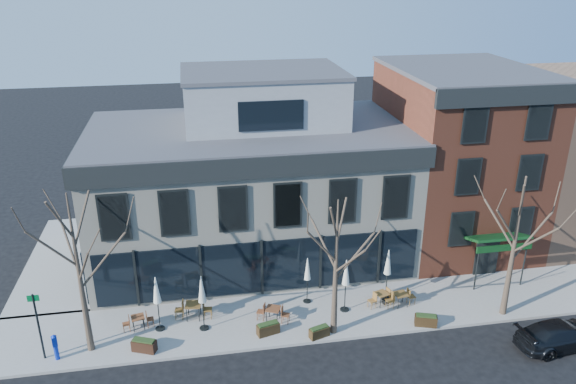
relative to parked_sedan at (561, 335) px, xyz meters
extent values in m
plane|color=black|center=(-13.33, 6.67, -0.65)|extent=(120.00, 120.00, 0.00)
cube|color=gray|center=(-10.08, 4.52, -0.57)|extent=(33.50, 4.70, 0.15)
cube|color=gray|center=(-24.58, 12.67, -0.57)|extent=(4.50, 12.00, 0.15)
cube|color=beige|center=(-13.33, 11.67, 3.35)|extent=(18.00, 10.00, 8.00)
cube|color=#47474C|center=(-13.33, 11.67, 7.40)|extent=(18.30, 10.30, 0.30)
cube|color=black|center=(-13.33, 6.55, 6.90)|extent=(18.30, 0.25, 1.10)
cube|color=black|center=(-22.45, 11.67, 6.90)|extent=(0.25, 10.30, 1.10)
cube|color=black|center=(-13.33, 6.61, 1.25)|extent=(17.20, 0.12, 3.00)
cube|color=black|center=(-22.39, 10.67, 1.25)|extent=(0.12, 7.50, 3.00)
cube|color=gray|center=(-12.33, 12.67, 8.95)|extent=(9.00, 6.50, 3.00)
cube|color=brown|center=(-0.33, 11.67, 4.85)|extent=(8.00, 10.00, 11.00)
cube|color=#47474C|center=(-0.33, 11.67, 10.40)|extent=(8.20, 10.20, 0.25)
cube|color=black|center=(-0.33, 6.55, 9.95)|extent=(8.20, 0.25, 1.00)
cube|color=black|center=(-0.33, 5.82, 2.25)|extent=(3.20, 1.66, 0.67)
cube|color=black|center=(-0.33, 6.62, 0.60)|extent=(1.40, 0.10, 2.50)
cone|color=#382B21|center=(-21.83, 3.47, 3.46)|extent=(0.34, 0.34, 7.92)
cylinder|color=#382B21|center=(-20.76, 3.66, 4.04)|extent=(2.23, 0.50, 2.48)
cylinder|color=#382B21|center=(-22.28, 4.44, 4.50)|extent=(1.03, 2.05, 2.14)
cylinder|color=#382B21|center=(-22.67, 3.16, 5.01)|extent=(1.80, 0.75, 2.21)
cylinder|color=#382B21|center=(-21.38, 2.51, 4.41)|extent=(1.03, 2.04, 2.28)
cone|color=#382B21|center=(-10.33, 2.77, 3.02)|extent=(0.34, 0.34, 7.04)
cylinder|color=#382B21|center=(-9.38, 2.94, 3.53)|extent=(2.00, 0.46, 2.21)
cylinder|color=#382B21|center=(-10.73, 3.63, 3.94)|extent=(0.93, 1.84, 1.91)
cylinder|color=#382B21|center=(-11.08, 2.50, 4.40)|extent=(1.61, 0.68, 1.97)
cylinder|color=#382B21|center=(-9.93, 1.92, 3.86)|extent=(0.93, 1.83, 2.03)
cone|color=#382B21|center=(-1.33, 2.77, 3.24)|extent=(0.34, 0.34, 7.48)
cylinder|color=#382B21|center=(-0.32, 2.95, 3.78)|extent=(2.12, 0.48, 2.35)
cylinder|color=#382B21|center=(-1.76, 3.69, 4.22)|extent=(0.98, 1.94, 2.03)
cylinder|color=#382B21|center=(-2.13, 2.48, 4.70)|extent=(1.71, 0.71, 2.09)
cylinder|color=#382B21|center=(-0.91, 1.86, 4.13)|extent=(0.98, 1.94, 2.16)
cylinder|color=black|center=(-23.83, 3.17, 1.20)|extent=(0.10, 0.10, 3.40)
cube|color=#005926|center=(-23.83, 3.17, 2.70)|extent=(0.50, 0.04, 0.30)
imported|color=black|center=(0.00, 0.00, 0.00)|extent=(4.62, 2.28, 1.29)
cylinder|color=#0D29B2|center=(-23.25, 3.00, -0.14)|extent=(0.21, 0.21, 0.72)
cube|color=#0D29B2|center=(-23.25, 3.00, 0.48)|extent=(0.27, 0.25, 0.51)
cone|color=#0D29B2|center=(-23.25, 3.00, 0.79)|extent=(0.27, 0.27, 0.12)
cube|color=brown|center=(-19.75, 4.73, 0.15)|extent=(0.73, 0.73, 0.04)
cylinder|color=black|center=(-19.94, 4.44, -0.18)|extent=(0.04, 0.04, 0.64)
cylinder|color=black|center=(-19.45, 4.53, -0.18)|extent=(0.04, 0.04, 0.64)
cylinder|color=black|center=(-20.04, 4.92, -0.18)|extent=(0.04, 0.04, 0.64)
cylinder|color=black|center=(-19.55, 5.02, -0.18)|extent=(0.04, 0.04, 0.64)
cube|color=brown|center=(-17.04, 5.12, 0.31)|extent=(0.87, 0.87, 0.04)
cylinder|color=black|center=(-17.39, 4.86, -0.10)|extent=(0.04, 0.04, 0.79)
cylinder|color=black|center=(-16.78, 4.78, -0.10)|extent=(0.04, 0.04, 0.79)
cylinder|color=black|center=(-17.30, 5.47, -0.10)|extent=(0.04, 0.04, 0.79)
cylinder|color=black|center=(-16.69, 5.38, -0.10)|extent=(0.04, 0.04, 0.79)
cube|color=brown|center=(-13.10, 4.19, 0.22)|extent=(0.90, 0.90, 0.04)
cylinder|color=black|center=(-13.46, 4.04, -0.14)|extent=(0.04, 0.04, 0.71)
cylinder|color=black|center=(-12.96, 3.82, -0.14)|extent=(0.04, 0.04, 0.71)
cylinder|color=black|center=(-13.25, 4.55, -0.14)|extent=(0.04, 0.04, 0.71)
cylinder|color=black|center=(-12.74, 4.33, -0.14)|extent=(0.04, 0.04, 0.71)
cube|color=brown|center=(-7.27, 4.62, 0.18)|extent=(0.82, 0.82, 0.04)
cylinder|color=black|center=(-7.43, 4.29, -0.16)|extent=(0.04, 0.04, 0.67)
cylinder|color=black|center=(-6.94, 4.46, -0.16)|extent=(0.04, 0.04, 0.67)
cylinder|color=black|center=(-7.60, 4.79, -0.16)|extent=(0.04, 0.04, 0.67)
cylinder|color=black|center=(-7.10, 4.95, -0.16)|extent=(0.04, 0.04, 0.67)
cube|color=brown|center=(-6.31, 4.35, 0.21)|extent=(0.76, 0.76, 0.04)
cylinder|color=black|center=(-6.54, 4.05, -0.15)|extent=(0.04, 0.04, 0.70)
cylinder|color=black|center=(-6.01, 4.12, -0.15)|extent=(0.04, 0.04, 0.70)
cylinder|color=black|center=(-6.62, 4.59, -0.15)|extent=(0.04, 0.04, 0.70)
cylinder|color=black|center=(-6.08, 4.66, -0.15)|extent=(0.04, 0.04, 0.70)
cylinder|color=black|center=(-18.70, 4.47, -0.46)|extent=(0.47, 0.47, 0.06)
cylinder|color=black|center=(-18.70, 4.47, 0.69)|extent=(0.05, 0.05, 2.37)
cone|color=silver|center=(-18.70, 4.47, 1.77)|extent=(0.39, 0.39, 1.40)
cylinder|color=black|center=(-16.56, 4.13, -0.46)|extent=(0.48, 0.48, 0.06)
cylinder|color=black|center=(-16.56, 4.13, 0.70)|extent=(0.05, 0.05, 2.38)
cone|color=beige|center=(-16.56, 4.13, 1.78)|extent=(0.39, 0.39, 1.41)
cylinder|color=black|center=(-11.07, 5.56, -0.47)|extent=(0.42, 0.42, 0.06)
cylinder|color=black|center=(-11.07, 5.56, 0.56)|extent=(0.05, 0.05, 2.11)
cone|color=silver|center=(-11.07, 5.56, 1.52)|extent=(0.35, 0.35, 1.25)
cylinder|color=black|center=(-9.31, 4.46, -0.46)|extent=(0.47, 0.47, 0.06)
cylinder|color=black|center=(-9.31, 4.46, 0.69)|extent=(0.05, 0.05, 2.37)
cone|color=silver|center=(-9.31, 4.46, 1.77)|extent=(0.39, 0.39, 1.40)
cylinder|color=black|center=(-6.87, 5.08, -0.46)|extent=(0.48, 0.48, 0.06)
cylinder|color=black|center=(-6.87, 5.08, 0.69)|extent=(0.05, 0.05, 2.38)
cone|color=beige|center=(-6.87, 5.08, 1.77)|extent=(0.39, 0.39, 1.40)
cube|color=black|center=(-19.36, 2.89, -0.21)|extent=(1.21, 0.85, 0.56)
cube|color=#1E3314|center=(-19.36, 2.89, 0.09)|extent=(1.07, 0.73, 0.09)
cube|color=#2F200F|center=(-13.51, 3.17, -0.22)|extent=(1.17, 0.71, 0.55)
cube|color=#1E3314|center=(-13.51, 3.17, 0.07)|extent=(1.04, 0.60, 0.09)
cube|color=#312310|center=(-11.11, 2.51, -0.25)|extent=(1.07, 0.69, 0.50)
cube|color=#1E3314|center=(-11.11, 2.51, 0.02)|extent=(0.95, 0.58, 0.08)
cube|color=black|center=(-5.69, 2.47, -0.22)|extent=(1.17, 0.76, 0.54)
cube|color=#1E3314|center=(-5.69, 2.47, 0.07)|extent=(1.04, 0.64, 0.09)
camera|label=1|loc=(-16.52, -19.30, 16.30)|focal=35.00mm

